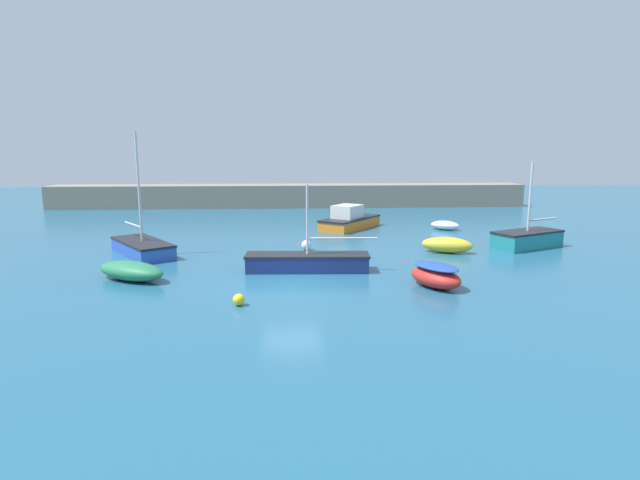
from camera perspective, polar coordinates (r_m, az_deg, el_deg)
ground_plane at (r=21.31m, az=-3.25°, el=-5.51°), size 120.00×120.00×0.20m
harbor_breakwater at (r=51.12m, az=-3.44°, el=5.08°), size 47.37×3.49×2.24m
rowboat_with_red_cover at (r=21.52m, az=13.08°, el=-3.94°), size 2.43×2.97×1.01m
sailboat_twin_hulled at (r=23.78m, az=-1.44°, el=-2.52°), size 6.28×1.75×4.13m
cabin_cruiser_white at (r=36.68m, az=3.37°, el=2.30°), size 5.06×5.74×1.76m
sailboat_short_mast at (r=31.82m, az=22.59°, el=0.14°), size 4.66×3.48×5.05m
open_tender_yellow at (r=28.86m, az=14.31°, el=-0.55°), size 3.01×2.11×0.89m
sailboat_tall_mast at (r=29.03m, az=-19.63°, el=-0.76°), size 4.45×5.21×6.66m
dinghy_near_pier at (r=37.24m, az=14.10°, el=1.65°), size 2.32×2.14×0.65m
rowboat_blue_near at (r=23.63m, az=-20.78°, el=-3.31°), size 3.79×3.07×0.84m
mooring_buoy_white at (r=28.79m, az=-1.59°, el=-0.58°), size 0.56×0.56×0.56m
mooring_buoy_yellow at (r=18.81m, az=-9.26°, el=-6.76°), size 0.45×0.45×0.45m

